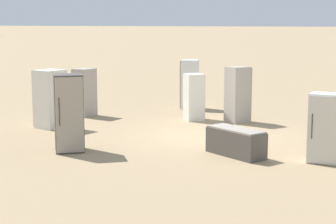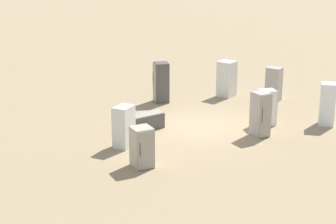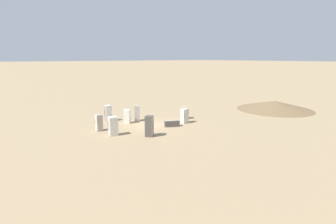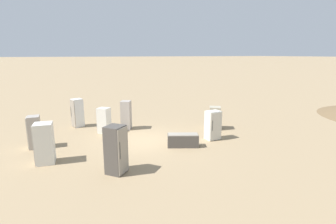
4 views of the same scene
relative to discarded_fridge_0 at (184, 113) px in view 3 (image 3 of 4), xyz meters
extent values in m
plane|color=#9E8460|center=(4.80, 0.26, -0.71)|extent=(1000.00, 1000.00, 0.00)
cone|color=brown|center=(-13.64, 3.45, -0.09)|extent=(10.20, 10.20, 1.24)
cube|color=#B2A88E|center=(0.01, 0.02, 0.00)|extent=(0.93, 0.94, 1.42)
cube|color=gray|center=(-0.19, -0.29, 0.00)|extent=(0.56, 0.39, 1.37)
cylinder|color=#2D2D2D|center=(-0.40, -0.18, 0.07)|extent=(0.02, 0.02, 0.50)
cube|color=silver|center=(1.28, 1.62, 0.09)|extent=(0.80, 0.60, 1.59)
cube|color=beige|center=(1.27, 1.91, 0.09)|extent=(0.74, 0.08, 1.53)
cylinder|color=#2D2D2D|center=(1.53, 1.96, 0.16)|extent=(0.02, 0.02, 0.56)
cube|color=white|center=(7.66, -4.30, 0.20)|extent=(0.75, 0.76, 1.81)
cube|color=gray|center=(7.96, -4.20, 0.20)|extent=(0.21, 0.57, 1.74)
cylinder|color=#2D2D2D|center=(8.05, -4.40, 0.29)|extent=(0.02, 0.02, 0.63)
cube|color=silver|center=(6.43, -2.10, 0.05)|extent=(0.84, 0.84, 1.53)
cube|color=#BCB7AD|center=(6.66, -2.34, 0.05)|extent=(0.41, 0.41, 1.46)
cylinder|color=#2D2D2D|center=(6.55, -2.50, 0.13)|extent=(0.02, 0.02, 0.53)
cube|color=#A89E93|center=(5.01, -2.35, 0.18)|extent=(0.82, 0.84, 1.79)
cube|color=gray|center=(4.84, -2.65, 0.18)|extent=(0.50, 0.31, 1.72)
cylinder|color=#2D2D2D|center=(4.65, -2.57, 0.27)|extent=(0.02, 0.02, 0.63)
cube|color=#4C4742|center=(3.34, 1.98, -0.40)|extent=(1.65, 1.16, 0.63)
cube|color=gray|center=(3.34, 1.98, -0.06)|extent=(1.58, 1.12, 0.04)
cube|color=#A89E93|center=(10.09, -1.07, 0.10)|extent=(0.60, 0.72, 1.63)
cube|color=beige|center=(10.39, -1.09, 0.10)|extent=(0.09, 0.66, 1.56)
cylinder|color=#2D2D2D|center=(10.40, -1.33, 0.18)|extent=(0.02, 0.02, 0.57)
cube|color=silver|center=(9.66, 1.22, 0.17)|extent=(0.81, 0.85, 1.77)
cube|color=#BCB7AD|center=(10.04, 1.17, 0.17)|extent=(0.14, 0.73, 1.70)
cylinder|color=#2D2D2D|center=(10.03, 0.90, 0.26)|extent=(0.02, 0.02, 0.62)
cube|color=#4C4742|center=(7.17, 3.49, 0.25)|extent=(0.95, 0.95, 1.92)
cube|color=gray|center=(6.94, 3.75, 0.25)|extent=(0.53, 0.47, 1.84)
cylinder|color=#2D2D2D|center=(7.10, 3.93, 0.34)|extent=(0.02, 0.02, 0.67)
camera|label=1|loc=(-1.50, 14.36, 2.45)|focal=60.00mm
camera|label=2|loc=(-15.11, -9.80, 6.93)|focal=60.00mm
camera|label=3|loc=(19.78, 23.05, 6.43)|focal=28.00mm
camera|label=4|loc=(9.46, 13.09, 3.89)|focal=28.00mm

